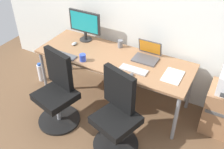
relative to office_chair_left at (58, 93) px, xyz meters
The scene contains 15 objects.
ground_plane 0.90m from the office_chair_left, 56.98° to the left, with size 5.28×5.28×0.00m, color brown.
back_wall 1.48m from the office_chair_left, 68.70° to the left, with size 4.40×0.04×2.60m, color silver.
desk 0.83m from the office_chair_left, 56.98° to the left, with size 2.04×0.73×0.70m.
office_chair_left is the anchor object (origin of this frame).
office_chair_right 0.83m from the office_chair_left, ahead, with size 0.55×0.55×0.94m.
water_bottle_on_floor 0.97m from the office_chair_left, 146.59° to the left, with size 0.09×0.09×0.31m.
desktop_monitor 1.04m from the office_chair_left, 99.26° to the left, with size 0.48×0.18×0.43m.
open_laptop 1.22m from the office_chair_left, 46.17° to the left, with size 0.31×0.28×0.22m.
keyboard_by_monitor 0.50m from the office_chair_left, 111.37° to the left, with size 0.34×0.12×0.02m, color #515156.
keyboard_by_laptop 0.98m from the office_chair_left, 33.57° to the left, with size 0.34×0.12×0.02m, color #B7B7B7.
mouse_by_monitor 0.78m from the office_chair_left, 106.62° to the left, with size 0.06×0.10×0.03m, color #B7B7B7.
mouse_by_laptop 0.94m from the office_chair_left, 25.72° to the left, with size 0.06×0.10×0.03m, color #515156.
coffee_mug 0.53m from the office_chair_left, 72.50° to the left, with size 0.08×0.08×0.09m, color blue.
pen_cup 1.06m from the office_chair_left, 67.56° to the left, with size 0.07×0.07×0.10m, color slate.
paper_pile 1.41m from the office_chair_left, 26.76° to the left, with size 0.21×0.30×0.01m, color white.
Camera 1 is at (1.33, -2.51, 2.49)m, focal length 41.60 mm.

